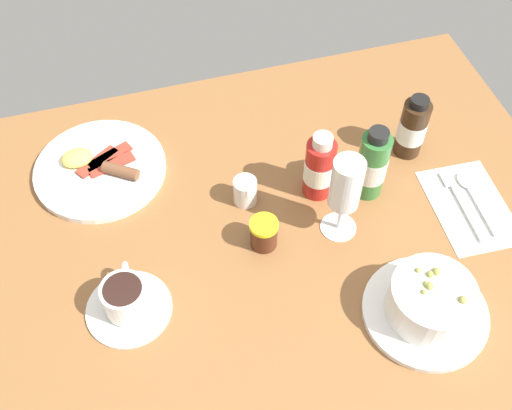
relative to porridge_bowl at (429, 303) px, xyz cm
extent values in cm
cube|color=brown|center=(-17.85, 23.38, -5.41)|extent=(110.00, 84.00, 3.00)
cylinder|color=white|center=(0.00, -0.01, -3.31)|extent=(20.54, 20.54, 1.20)
cylinder|color=white|center=(0.00, -0.01, 0.72)|extent=(13.54, 13.54, 6.85)
cylinder|color=beige|center=(0.00, -0.01, 3.34)|extent=(11.65, 11.65, 1.60)
sphere|color=#97974A|center=(-0.69, 0.81, 4.24)|extent=(1.39, 1.39, 1.39)
sphere|color=#97974A|center=(-1.18, 3.87, 4.24)|extent=(0.92, 0.92, 0.92)
sphere|color=#97974A|center=(1.48, 2.85, 4.24)|extent=(1.39, 1.39, 1.39)
sphere|color=#97974A|center=(-0.97, 1.25, 4.24)|extent=(1.04, 1.04, 1.04)
sphere|color=#97974A|center=(-1.97, 0.10, 4.24)|extent=(0.89, 0.89, 0.89)
sphere|color=#97974A|center=(3.10, -2.78, 4.24)|extent=(1.32, 1.32, 1.32)
sphere|color=#97974A|center=(0.30, 2.67, 4.24)|extent=(1.19, 1.19, 1.19)
cube|color=white|center=(17.63, 17.76, -3.76)|extent=(14.48, 20.62, 0.30)
cube|color=silver|center=(16.43, 16.76, -3.36)|extent=(1.87, 14.04, 0.50)
cube|color=silver|center=(16.43, 24.56, -3.36)|extent=(2.37, 3.70, 0.40)
cube|color=silver|center=(19.23, 16.76, -3.36)|extent=(1.62, 13.03, 0.50)
ellipsoid|color=silver|center=(19.23, 23.76, -3.31)|extent=(2.40, 4.00, 0.60)
cylinder|color=white|center=(-46.45, 14.07, -3.46)|extent=(14.20, 14.20, 0.90)
cylinder|color=white|center=(-46.45, 14.07, -0.02)|extent=(7.36, 7.36, 5.98)
cylinder|color=black|center=(-46.45, 14.07, 2.47)|extent=(6.26, 6.26, 1.00)
torus|color=white|center=(-45.67, 18.69, 0.28)|extent=(1.39, 3.68, 3.60)
cylinder|color=white|center=(-22.04, 30.70, -1.17)|extent=(4.37, 4.37, 5.48)
cone|color=white|center=(-22.19, 28.74, 0.91)|extent=(1.69, 2.26, 2.28)
cylinder|color=white|center=(-7.50, 20.09, -3.71)|extent=(6.50, 6.50, 0.40)
cylinder|color=white|center=(-7.50, 20.09, 0.08)|extent=(0.80, 0.80, 7.18)
cylinder|color=white|center=(-7.50, 20.09, 8.73)|extent=(5.39, 5.39, 10.12)
cylinder|color=#EBF1B2|center=(-7.50, 20.09, 7.21)|extent=(4.42, 4.42, 6.07)
cylinder|color=#4A2213|center=(-21.44, 20.57, -1.31)|extent=(4.81, 4.81, 5.19)
cylinder|color=yellow|center=(-21.44, 20.57, 1.68)|extent=(5.05, 5.05, 0.80)
cylinder|color=#B21E19|center=(-8.39, 29.36, 2.30)|extent=(5.48, 5.48, 12.41)
cylinder|color=white|center=(-8.39, 29.36, 2.05)|extent=(5.59, 5.59, 4.72)
cylinder|color=silver|center=(-8.39, 29.36, 9.56)|extent=(3.56, 3.56, 2.10)
cylinder|color=#382314|center=(12.11, 34.03, 2.19)|extent=(5.29, 5.29, 12.20)
cylinder|color=white|center=(12.11, 34.03, 1.95)|extent=(5.39, 5.39, 4.64)
cylinder|color=black|center=(12.11, 34.03, 9.10)|extent=(3.44, 3.44, 1.62)
cylinder|color=#337233|center=(0.72, 26.90, 3.03)|extent=(5.50, 5.50, 13.86)
cylinder|color=silver|center=(0.72, 26.90, 2.75)|extent=(5.61, 5.61, 5.27)
cylinder|color=black|center=(0.72, 26.90, 10.89)|extent=(3.57, 3.57, 1.86)
cylinder|color=white|center=(-47.16, 45.14, -3.21)|extent=(25.29, 25.29, 1.40)
cube|color=#A93828|center=(-44.80, 44.79, -2.21)|extent=(9.31, 4.73, 0.60)
cube|color=brown|center=(-47.42, 46.28, -2.21)|extent=(8.80, 7.03, 0.60)
cube|color=#A13828|center=(-44.86, 47.01, -2.21)|extent=(9.18, 5.95, 0.60)
cylinder|color=brown|center=(-43.37, 41.98, -1.31)|extent=(7.03, 5.74, 2.20)
ellipsoid|color=#F2D859|center=(-50.96, 47.67, -1.51)|extent=(6.00, 4.80, 2.40)
camera|label=1|loc=(-39.11, -36.53, 86.91)|focal=42.85mm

